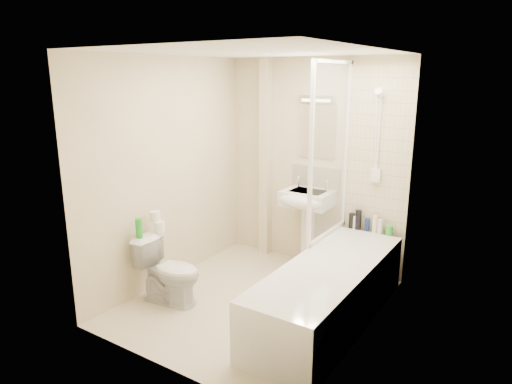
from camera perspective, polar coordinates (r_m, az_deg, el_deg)
The scene contains 26 objects.
floor at distance 4.69m, azimuth -0.15°, elevation -13.62°, with size 2.50×2.50×0.00m, color beige.
wall_back at distance 5.32m, azimuth 7.23°, elevation 3.46°, with size 2.20×0.02×2.40m, color beige.
wall_left at distance 4.93m, azimuth -10.94°, elevation 2.42°, with size 0.02×2.50×2.40m, color beige.
wall_right at distance 3.79m, azimuth 13.92°, elevation -1.39°, with size 0.02×2.50×2.40m, color beige.
ceiling at distance 4.14m, azimuth -0.17°, elevation 17.14°, with size 2.20×2.50×0.02m, color white.
tile_back at distance 5.00m, azimuth 15.03°, elevation 4.98°, with size 0.70×0.01×1.75m, color beige.
tile_right at distance 3.82m, azimuth 14.38°, elevation 2.19°, with size 0.01×2.10×1.75m, color beige.
pipe_boxing at distance 5.56m, azimuth 1.20°, elevation 4.05°, with size 0.12×0.12×2.40m, color beige.
splashback at distance 5.33m, azimuth 7.46°, elevation 1.61°, with size 0.60×0.01×0.30m, color beige.
mirror at distance 5.24m, azimuth 7.64°, elevation 7.48°, with size 0.46×0.01×0.60m, color white.
strip_light at distance 5.19m, azimuth 7.67°, elevation 11.51°, with size 0.42×0.07×0.07m, color silver.
bathtub at distance 4.31m, azimuth 9.07°, elevation -12.17°, with size 0.70×2.10×0.55m.
shower_screen at distance 4.71m, azimuth 9.30°, elevation 5.04°, with size 0.04×0.92×1.80m.
shower_fixture at distance 4.94m, azimuth 14.94°, elevation 6.30°, with size 0.10×0.16×0.99m.
pedestal_sink at distance 5.21m, azimuth 6.27°, elevation -1.93°, with size 0.55×0.50×1.06m.
bottle_black_a at distance 5.18m, azimuth 11.88°, elevation -3.51°, with size 0.07×0.07×0.17m, color black.
bottle_white_a at distance 5.17m, azimuth 12.26°, elevation -3.70°, with size 0.05×0.05×0.15m, color silver.
bottle_black_b at distance 5.15m, azimuth 12.66°, elevation -3.39°, with size 0.07×0.07×0.22m, color black.
bottle_blue at distance 5.13m, azimuth 13.74°, elevation -4.00°, with size 0.05×0.05×0.14m, color navy.
bottle_cream at distance 5.10m, azimuth 14.62°, elevation -3.88°, with size 0.05×0.05×0.19m, color #F9E5C0.
bottle_white_b at distance 5.08m, azimuth 15.25°, elevation -4.17°, with size 0.06×0.06×0.15m, color silver.
bottle_green at distance 5.07m, azimuth 16.31°, elevation -4.63°, with size 0.07×0.07×0.10m, color green.
toilet at distance 4.64m, azimuth -10.78°, elevation -9.64°, with size 0.69×0.45×0.66m, color white.
toilet_roll_lower at distance 4.71m, azimuth -11.97°, elevation -4.28°, with size 0.11×0.11×0.11m, color white.
toilet_roll_upper at distance 4.71m, azimuth -12.52°, elevation -2.98°, with size 0.11×0.11×0.10m, color white.
green_bottle at distance 4.58m, azimuth -14.42°, elevation -4.42°, with size 0.07×0.07×0.20m, color green.
Camera 1 is at (2.26, -3.46, 2.21)m, focal length 32.00 mm.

